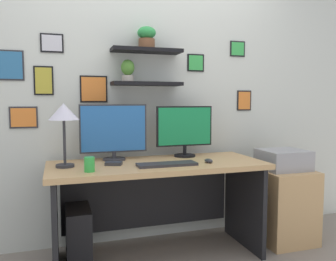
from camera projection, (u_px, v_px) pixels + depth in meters
The scene contains 13 objects.
ground_plane at pixel (158, 257), 2.72m from camera, with size 8.00×8.00×0.00m, color gray.
back_wall_assembly at pixel (143, 85), 3.01m from camera, with size 4.40×0.24×2.70m.
desk at pixel (156, 188), 2.72m from camera, with size 1.64×0.68×0.75m.
monitor_left at pixel (114, 131), 2.75m from camera, with size 0.53×0.18×0.45m.
monitor_right at pixel (185, 129), 2.93m from camera, with size 0.49×0.18×0.43m.
keyboard at pixel (167, 164), 2.53m from camera, with size 0.44×0.14×0.02m, color #2D2D33.
computer_mouse at pixel (209, 161), 2.65m from camera, with size 0.06×0.09×0.03m, color #2D2D33.
desk_lamp at pixel (64, 115), 2.44m from camera, with size 0.21×0.21×0.46m.
pen_cup at pixel (89, 164), 2.30m from camera, with size 0.07×0.07×0.10m, color green.
scissors_tray at pixel (114, 163), 2.55m from camera, with size 0.12×0.08×0.02m, color #2D2D33.
drawer_cabinet at pixel (282, 205), 3.03m from camera, with size 0.44×0.50×0.63m, color tan.
printer at pixel (283, 160), 2.99m from camera, with size 0.38×0.34×0.17m, color #9E9EA3.
computer_tower_left at pixel (78, 234), 2.63m from camera, with size 0.18×0.40×0.42m, color black.
Camera 1 is at (-0.72, -2.52, 1.23)m, focal length 36.96 mm.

